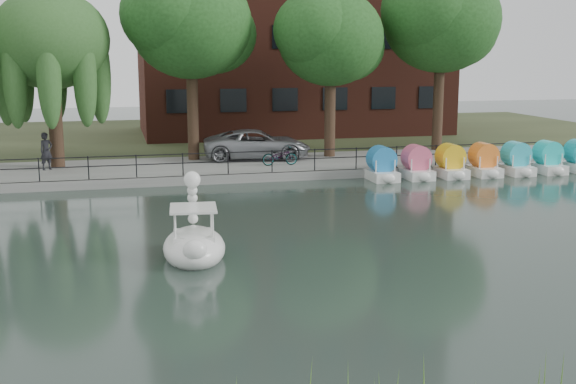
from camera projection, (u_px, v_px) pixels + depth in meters
name	position (u px, v px, depth m)	size (l,w,h in m)	color
ground_plane	(305.00, 267.00, 19.56)	(120.00, 120.00, 0.00)	#364642
promenade	(219.00, 169.00, 34.79)	(40.00, 6.00, 0.40)	gray
kerb	(229.00, 179.00, 31.97)	(40.00, 0.25, 0.40)	gray
land_strip	(189.00, 136.00, 48.14)	(60.00, 22.00, 0.36)	#47512D
railing	(228.00, 157.00, 31.98)	(32.00, 0.05, 1.00)	black
willow_mid	(50.00, 40.00, 32.85)	(5.32, 5.32, 8.15)	#473323
broadleaf_center	(191.00, 24.00, 35.15)	(6.00, 6.00, 9.25)	#473323
broadleaf_right	(331.00, 39.00, 36.42)	(5.40, 5.40, 8.32)	#473323
broadleaf_far	(441.00, 20.00, 38.68)	(6.30, 6.30, 9.71)	#473323
minivan	(257.00, 142.00, 36.35)	(6.17, 2.84, 1.72)	gray
bicycle	(280.00, 155.00, 34.41)	(1.72, 0.60, 1.00)	gray
pedestrian	(46.00, 148.00, 33.00)	(0.71, 0.48, 1.98)	black
swan_boat	(194.00, 240.00, 20.35)	(1.99, 2.94, 2.35)	white
pedal_boat_row	(484.00, 163.00, 33.90)	(11.35, 1.70, 1.40)	white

